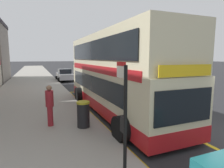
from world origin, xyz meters
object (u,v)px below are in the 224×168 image
object	(u,v)px
double_decker_bus	(114,76)
bus_stop_sign	(124,111)
litter_bin	(83,114)
parked_car_silver_behind	(86,67)
parked_car_silver_far	(65,75)
pedestrian_waiting_near_sign	(50,104)

from	to	relation	value
double_decker_bus	bus_stop_sign	world-z (taller)	double_decker_bus
bus_stop_sign	litter_bin	size ratio (longest dim) A/B	2.56
bus_stop_sign	litter_bin	world-z (taller)	bus_stop_sign
parked_car_silver_behind	parked_car_silver_far	bearing A→B (deg)	-115.24
parked_car_silver_far	parked_car_silver_behind	distance (m)	20.16
double_decker_bus	litter_bin	size ratio (longest dim) A/B	9.97
parked_car_silver_behind	litter_bin	distance (m)	37.70
parked_car_silver_behind	bus_stop_sign	bearing A→B (deg)	-105.66
parked_car_silver_behind	litter_bin	world-z (taller)	parked_car_silver_behind
bus_stop_sign	parked_car_silver_behind	distance (m)	41.19
double_decker_bus	litter_bin	world-z (taller)	double_decker_bus
double_decker_bus	parked_car_silver_far	world-z (taller)	double_decker_bus
pedestrian_waiting_near_sign	double_decker_bus	bearing A→B (deg)	23.36
parked_car_silver_far	litter_bin	size ratio (longest dim) A/B	3.75
double_decker_bus	pedestrian_waiting_near_sign	distance (m)	4.16
double_decker_bus	litter_bin	bearing A→B (deg)	-136.41
parked_car_silver_far	bus_stop_sign	bearing A→B (deg)	86.60
parked_car_silver_far	pedestrian_waiting_near_sign	distance (m)	17.46
parked_car_silver_far	pedestrian_waiting_near_sign	bearing A→B (deg)	80.72
bus_stop_sign	parked_car_silver_behind	world-z (taller)	bus_stop_sign
double_decker_bus	bus_stop_sign	distance (m)	6.35
double_decker_bus	pedestrian_waiting_near_sign	world-z (taller)	double_decker_bus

